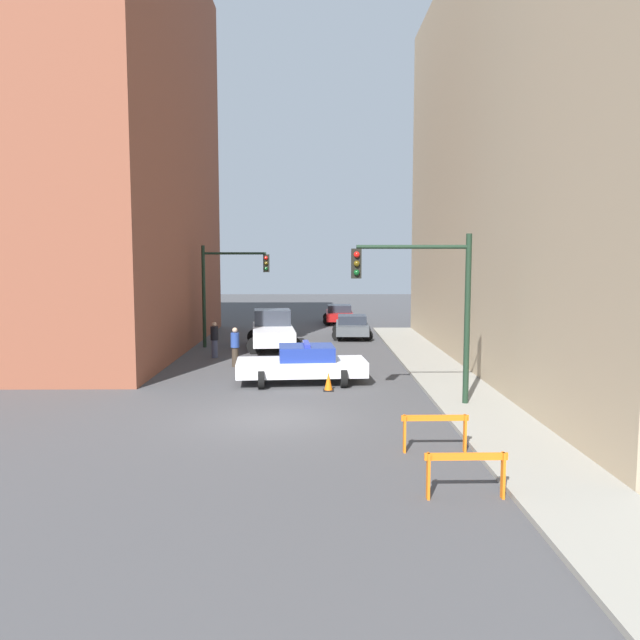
{
  "coord_description": "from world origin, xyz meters",
  "views": [
    {
      "loc": [
        1.22,
        -17.52,
        4.62
      ],
      "look_at": [
        1.47,
        7.95,
        2.04
      ],
      "focal_mm": 35.0,
      "sensor_mm": 36.0,
      "label": 1
    }
  ],
  "objects_px": {
    "parked_car_near": "(352,326)",
    "barrier_mid": "(435,427)",
    "police_car": "(303,364)",
    "parked_car_mid": "(339,314)",
    "traffic_cone": "(328,382)",
    "white_truck": "(273,330)",
    "traffic_light_near": "(429,293)",
    "pedestrian_crossing": "(235,346)",
    "traffic_light_far": "(225,281)",
    "pedestrian_corner": "(214,339)",
    "barrier_front": "(466,467)"
  },
  "relations": [
    {
      "from": "traffic_light_near",
      "to": "parked_car_near",
      "type": "xyz_separation_m",
      "value": [
        -1.33,
        16.61,
        -2.86
      ]
    },
    {
      "from": "traffic_light_near",
      "to": "parked_car_near",
      "type": "distance_m",
      "value": 16.9
    },
    {
      "from": "parked_car_near",
      "to": "parked_car_mid",
      "type": "relative_size",
      "value": 1.01
    },
    {
      "from": "traffic_light_near",
      "to": "pedestrian_crossing",
      "type": "relative_size",
      "value": 3.13
    },
    {
      "from": "white_truck",
      "to": "traffic_cone",
      "type": "bearing_deg",
      "value": -81.34
    },
    {
      "from": "parked_car_near",
      "to": "pedestrian_crossing",
      "type": "distance_m",
      "value": 10.92
    },
    {
      "from": "barrier_mid",
      "to": "parked_car_near",
      "type": "bearing_deg",
      "value": 91.86
    },
    {
      "from": "police_car",
      "to": "parked_car_near",
      "type": "height_order",
      "value": "police_car"
    },
    {
      "from": "parked_car_mid",
      "to": "pedestrian_corner",
      "type": "relative_size",
      "value": 2.61
    },
    {
      "from": "parked_car_near",
      "to": "police_car",
      "type": "bearing_deg",
      "value": -99.07
    },
    {
      "from": "traffic_light_far",
      "to": "barrier_mid",
      "type": "height_order",
      "value": "traffic_light_far"
    },
    {
      "from": "police_car",
      "to": "white_truck",
      "type": "height_order",
      "value": "white_truck"
    },
    {
      "from": "white_truck",
      "to": "traffic_cone",
      "type": "height_order",
      "value": "white_truck"
    },
    {
      "from": "barrier_mid",
      "to": "traffic_cone",
      "type": "height_order",
      "value": "barrier_mid"
    },
    {
      "from": "pedestrian_corner",
      "to": "barrier_mid",
      "type": "distance_m",
      "value": 15.87
    },
    {
      "from": "traffic_light_far",
      "to": "pedestrian_crossing",
      "type": "height_order",
      "value": "traffic_light_far"
    },
    {
      "from": "police_car",
      "to": "white_truck",
      "type": "xyz_separation_m",
      "value": [
        -1.68,
        9.0,
        0.18
      ]
    },
    {
      "from": "police_car",
      "to": "parked_car_mid",
      "type": "height_order",
      "value": "police_car"
    },
    {
      "from": "traffic_light_far",
      "to": "police_car",
      "type": "relative_size",
      "value": 1.08
    },
    {
      "from": "barrier_front",
      "to": "parked_car_mid",
      "type": "bearing_deg",
      "value": 92.05
    },
    {
      "from": "parked_car_mid",
      "to": "traffic_cone",
      "type": "bearing_deg",
      "value": -92.51
    },
    {
      "from": "traffic_light_far",
      "to": "police_car",
      "type": "distance_m",
      "value": 10.49
    },
    {
      "from": "parked_car_near",
      "to": "pedestrian_crossing",
      "type": "height_order",
      "value": "pedestrian_crossing"
    },
    {
      "from": "traffic_light_near",
      "to": "pedestrian_crossing",
      "type": "distance_m",
      "value": 10.28
    },
    {
      "from": "police_car",
      "to": "pedestrian_crossing",
      "type": "bearing_deg",
      "value": 35.13
    },
    {
      "from": "traffic_light_near",
      "to": "parked_car_near",
      "type": "relative_size",
      "value": 1.19
    },
    {
      "from": "traffic_light_near",
      "to": "white_truck",
      "type": "bearing_deg",
      "value": 113.96
    },
    {
      "from": "white_truck",
      "to": "barrier_front",
      "type": "xyz_separation_m",
      "value": [
        5.0,
        -19.97,
        -0.29
      ]
    },
    {
      "from": "parked_car_near",
      "to": "barrier_mid",
      "type": "bearing_deg",
      "value": -85.92
    },
    {
      "from": "barrier_mid",
      "to": "traffic_cone",
      "type": "relative_size",
      "value": 2.44
    },
    {
      "from": "parked_car_near",
      "to": "barrier_mid",
      "type": "relative_size",
      "value": 2.73
    },
    {
      "from": "police_car",
      "to": "barrier_mid",
      "type": "xyz_separation_m",
      "value": [
        3.28,
        -8.11,
        -0.11
      ]
    },
    {
      "from": "police_car",
      "to": "barrier_mid",
      "type": "bearing_deg",
      "value": -162.18
    },
    {
      "from": "traffic_light_near",
      "to": "police_car",
      "type": "height_order",
      "value": "traffic_light_near"
    },
    {
      "from": "parked_car_mid",
      "to": "pedestrian_crossing",
      "type": "relative_size",
      "value": 2.61
    },
    {
      "from": "parked_car_mid",
      "to": "barrier_front",
      "type": "height_order",
      "value": "parked_car_mid"
    },
    {
      "from": "traffic_light_far",
      "to": "pedestrian_corner",
      "type": "height_order",
      "value": "traffic_light_far"
    },
    {
      "from": "pedestrian_crossing",
      "to": "traffic_cone",
      "type": "relative_size",
      "value": 2.53
    },
    {
      "from": "traffic_light_far",
      "to": "pedestrian_crossing",
      "type": "xyz_separation_m",
      "value": [
        1.19,
        -5.71,
        -2.54
      ]
    },
    {
      "from": "white_truck",
      "to": "parked_car_mid",
      "type": "distance_m",
      "value": 12.33
    },
    {
      "from": "parked_car_near",
      "to": "barrier_mid",
      "type": "distance_m",
      "value": 21.11
    },
    {
      "from": "parked_car_mid",
      "to": "barrier_mid",
      "type": "relative_size",
      "value": 2.7
    },
    {
      "from": "traffic_light_near",
      "to": "white_truck",
      "type": "relative_size",
      "value": 0.93
    },
    {
      "from": "traffic_light_near",
      "to": "pedestrian_crossing",
      "type": "xyz_separation_m",
      "value": [
        -6.84,
        7.19,
        -2.67
      ]
    },
    {
      "from": "white_truck",
      "to": "pedestrian_corner",
      "type": "height_order",
      "value": "white_truck"
    },
    {
      "from": "parked_car_near",
      "to": "parked_car_mid",
      "type": "distance_m",
      "value": 7.74
    },
    {
      "from": "traffic_light_near",
      "to": "barrier_front",
      "type": "height_order",
      "value": "traffic_light_near"
    },
    {
      "from": "traffic_light_near",
      "to": "barrier_mid",
      "type": "distance_m",
      "value": 5.39
    },
    {
      "from": "parked_car_near",
      "to": "pedestrian_corner",
      "type": "distance_m",
      "value": 9.78
    },
    {
      "from": "pedestrian_corner",
      "to": "barrier_front",
      "type": "relative_size",
      "value": 1.04
    }
  ]
}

